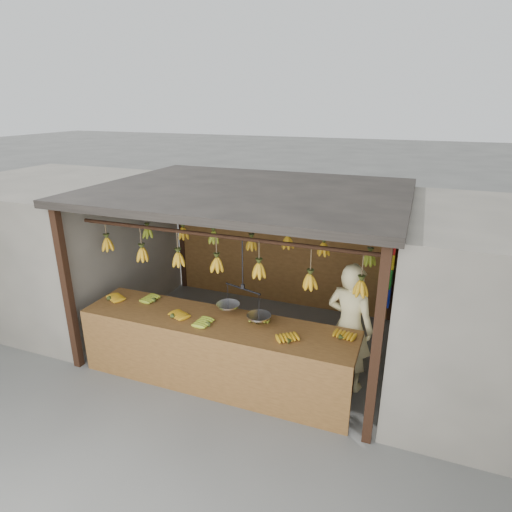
% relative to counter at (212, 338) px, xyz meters
% --- Properties ---
extents(ground, '(80.00, 80.00, 0.00)m').
position_rel_counter_xyz_m(ground, '(0.01, 1.23, -0.71)').
color(ground, '#5B5B57').
extents(stall, '(4.30, 3.30, 2.40)m').
position_rel_counter_xyz_m(stall, '(0.01, 1.56, 1.26)').
color(stall, black).
rests_on(stall, ground).
extents(neighbor_left, '(3.00, 3.00, 2.30)m').
position_rel_counter_xyz_m(neighbor_left, '(-3.59, 1.23, 0.44)').
color(neighbor_left, slate).
rests_on(neighbor_left, ground).
extents(counter, '(3.61, 0.82, 0.96)m').
position_rel_counter_xyz_m(counter, '(0.00, 0.00, 0.00)').
color(counter, brown).
rests_on(counter, ground).
extents(hanging_bananas, '(3.63, 2.24, 0.39)m').
position_rel_counter_xyz_m(hanging_bananas, '(0.02, 1.23, 0.91)').
color(hanging_bananas, '#CA8F15').
rests_on(hanging_bananas, ground).
extents(balance_scale, '(0.78, 0.44, 0.96)m').
position_rel_counter_xyz_m(balance_scale, '(0.34, 0.23, 0.39)').
color(balance_scale, black).
rests_on(balance_scale, ground).
extents(vendor, '(0.72, 0.58, 1.71)m').
position_rel_counter_xyz_m(vendor, '(1.61, 0.65, 0.15)').
color(vendor, beige).
rests_on(vendor, ground).
extents(bag_bundles, '(0.08, 0.26, 1.27)m').
position_rel_counter_xyz_m(bag_bundles, '(1.95, 2.58, 0.27)').
color(bag_bundles, red).
rests_on(bag_bundles, ground).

